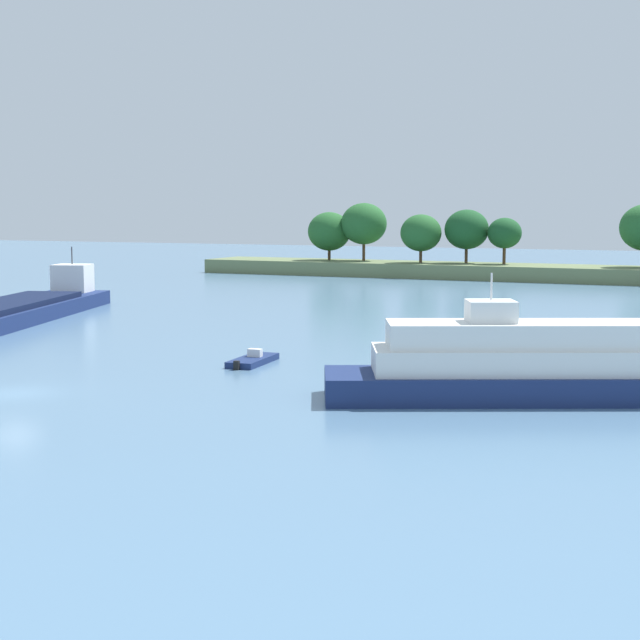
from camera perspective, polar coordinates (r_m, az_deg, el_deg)
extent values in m
plane|color=slate|center=(54.12, -17.45, -4.13)|extent=(400.00, 400.00, 0.00)
cube|color=#66754C|center=(138.53, 10.45, 2.80)|extent=(89.55, 10.45, 2.04)
cylinder|color=#513823|center=(148.04, 0.54, 3.87)|extent=(0.44, 0.44, 1.74)
ellipsoid|color=#235B28|center=(147.92, 0.55, 5.21)|extent=(6.49, 6.49, 5.85)
cylinder|color=#513823|center=(146.18, 2.58, 4.04)|extent=(0.44, 0.44, 2.79)
ellipsoid|color=#235B28|center=(146.06, 2.59, 5.66)|extent=(6.85, 6.85, 6.17)
cylinder|color=#513823|center=(141.22, 5.92, 3.75)|extent=(0.44, 0.44, 1.94)
ellipsoid|color=#235B28|center=(141.10, 5.93, 5.10)|extent=(5.91, 5.91, 5.32)
cylinder|color=#513823|center=(141.00, 8.56, 3.78)|extent=(0.44, 0.44, 2.29)
ellipsoid|color=#194C23|center=(140.88, 8.59, 5.27)|extent=(6.30, 6.30, 5.67)
cylinder|color=#513823|center=(139.38, 10.73, 3.74)|extent=(0.44, 0.44, 2.44)
ellipsoid|color=#194C23|center=(139.27, 10.76, 5.02)|extent=(4.77, 4.77, 4.29)
cube|color=navy|center=(51.27, 13.00, -3.78)|extent=(22.45, 13.86, 1.40)
cube|color=white|center=(51.06, 13.04, -2.28)|extent=(17.65, 11.12, 1.30)
cube|color=white|center=(50.79, 12.63, -0.84)|extent=(15.37, 9.64, 1.30)
cube|color=white|center=(50.16, 9.98, 0.51)|extent=(3.09, 2.98, 1.10)
cylinder|color=silver|center=(50.05, 10.01, 1.93)|extent=(0.10, 0.10, 1.40)
cube|color=navy|center=(61.62, -3.96, -2.39)|extent=(2.23, 4.96, 0.40)
cube|color=white|center=(61.89, -3.83, -1.93)|extent=(0.92, 0.59, 0.50)
cube|color=black|center=(59.29, -4.91, -2.67)|extent=(0.35, 0.31, 0.56)
cube|color=navy|center=(86.72, -18.09, 0.20)|extent=(18.25, 38.20, 1.34)
cube|color=white|center=(102.14, -14.30, 2.39)|extent=(4.34, 4.15, 2.80)
cylinder|color=#333338|center=(102.01, -14.33, 3.68)|extent=(0.12, 0.12, 1.80)
cylinder|color=red|center=(105.30, -14.16, 1.34)|extent=(0.70, 0.70, 1.20)
cone|color=red|center=(105.22, -14.18, 1.86)|extent=(0.49, 0.49, 0.70)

